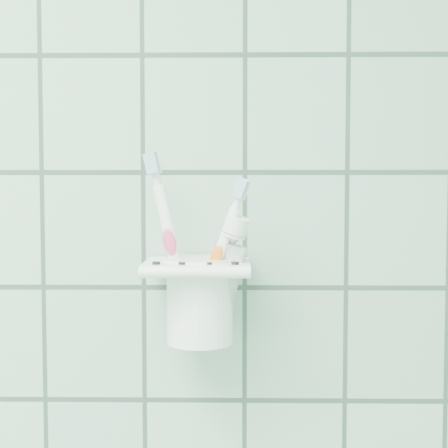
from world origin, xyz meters
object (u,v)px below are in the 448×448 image
cup (200,296)px  toothbrush_pink (191,241)px  holder_bracket (197,268)px  toothbrush_orange (189,253)px  toothbrush_blue (197,234)px  toothpaste_tube (208,264)px

cup → toothbrush_pink: (-0.01, 0.00, 0.06)m
toothbrush_pink → holder_bracket: bearing=-17.1°
toothbrush_orange → cup: bearing=65.5°
holder_bracket → cup: size_ratio=1.22×
cup → toothbrush_blue: (-0.00, 0.01, 0.07)m
cup → toothbrush_blue: 0.07m
holder_bracket → toothbrush_blue: bearing=95.3°
toothbrush_pink → toothbrush_orange: 0.02m
cup → toothbrush_pink: size_ratio=0.46×
holder_bracket → toothbrush_orange: 0.02m
toothbrush_pink → toothbrush_orange: (-0.00, -0.01, -0.01)m
toothbrush_blue → toothbrush_orange: size_ratio=1.17×
toothbrush_pink → toothbrush_orange: toothbrush_pink is taller
toothbrush_blue → toothpaste_tube: bearing=-28.1°
holder_bracket → cup: (0.00, 0.00, -0.03)m
toothbrush_pink → toothbrush_orange: size_ratio=1.14×
holder_bracket → cup: bearing=55.1°
cup → toothpaste_tube: 0.04m
toothbrush_orange → toothpaste_tube: toothbrush_orange is taller
toothbrush_blue → cup: bearing=-69.6°
toothpaste_tube → toothbrush_pink: bearing=-155.6°
toothbrush_pink → toothbrush_blue: size_ratio=0.97×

